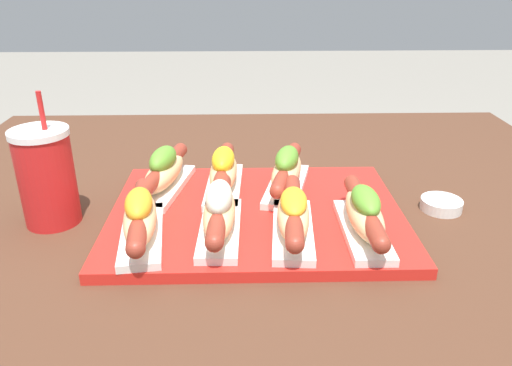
{
  "coord_description": "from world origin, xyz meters",
  "views": [
    {
      "loc": [
        -0.03,
        -0.77,
        1.12
      ],
      "look_at": [
        -0.01,
        -0.01,
        0.78
      ],
      "focal_mm": 35.0,
      "sensor_mm": 36.0,
      "label": 1
    }
  ],
  "objects_px": {
    "hot_dog_1": "(219,212)",
    "hot_dog_5": "(224,171)",
    "hot_dog_2": "(293,214)",
    "hot_dog_6": "(287,171)",
    "sauce_bowl": "(442,205)",
    "drink_cup": "(47,177)",
    "hot_dog_0": "(140,218)",
    "hot_dog_3": "(364,214)",
    "serving_tray": "(256,214)",
    "hot_dog_4": "(164,172)"
  },
  "relations": [
    {
      "from": "hot_dog_1",
      "to": "hot_dog_5",
      "type": "relative_size",
      "value": 1.0
    },
    {
      "from": "hot_dog_0",
      "to": "hot_dog_5",
      "type": "relative_size",
      "value": 0.99
    },
    {
      "from": "hot_dog_1",
      "to": "hot_dog_2",
      "type": "distance_m",
      "value": 0.11
    },
    {
      "from": "hot_dog_6",
      "to": "drink_cup",
      "type": "xyz_separation_m",
      "value": [
        -0.39,
        -0.08,
        0.03
      ]
    },
    {
      "from": "drink_cup",
      "to": "hot_dog_4",
      "type": "bearing_deg",
      "value": 25.25
    },
    {
      "from": "hot_dog_3",
      "to": "drink_cup",
      "type": "relative_size",
      "value": 1.02
    },
    {
      "from": "sauce_bowl",
      "to": "drink_cup",
      "type": "relative_size",
      "value": 0.32
    },
    {
      "from": "hot_dog_0",
      "to": "hot_dog_5",
      "type": "distance_m",
      "value": 0.21
    },
    {
      "from": "hot_dog_0",
      "to": "hot_dog_2",
      "type": "height_order",
      "value": "hot_dog_0"
    },
    {
      "from": "hot_dog_0",
      "to": "hot_dog_3",
      "type": "bearing_deg",
      "value": 0.65
    },
    {
      "from": "serving_tray",
      "to": "hot_dog_0",
      "type": "distance_m",
      "value": 0.2
    },
    {
      "from": "hot_dog_3",
      "to": "hot_dog_6",
      "type": "distance_m",
      "value": 0.19
    },
    {
      "from": "hot_dog_0",
      "to": "hot_dog_6",
      "type": "distance_m",
      "value": 0.29
    },
    {
      "from": "hot_dog_1",
      "to": "hot_dog_2",
      "type": "relative_size",
      "value": 1.0
    },
    {
      "from": "hot_dog_0",
      "to": "hot_dog_5",
      "type": "xyz_separation_m",
      "value": [
        0.12,
        0.17,
        0.0
      ]
    },
    {
      "from": "hot_dog_3",
      "to": "hot_dog_6",
      "type": "height_order",
      "value": "hot_dog_6"
    },
    {
      "from": "drink_cup",
      "to": "hot_dog_6",
      "type": "bearing_deg",
      "value": 11.38
    },
    {
      "from": "hot_dog_5",
      "to": "sauce_bowl",
      "type": "bearing_deg",
      "value": -8.85
    },
    {
      "from": "hot_dog_1",
      "to": "sauce_bowl",
      "type": "xyz_separation_m",
      "value": [
        0.38,
        0.1,
        -0.04
      ]
    },
    {
      "from": "drink_cup",
      "to": "hot_dog_3",
      "type": "bearing_deg",
      "value": -9.79
    },
    {
      "from": "hot_dog_4",
      "to": "hot_dog_6",
      "type": "xyz_separation_m",
      "value": [
        0.22,
        -0.0,
        -0.0
      ]
    },
    {
      "from": "hot_dog_4",
      "to": "drink_cup",
      "type": "xyz_separation_m",
      "value": [
        -0.17,
        -0.08,
        0.03
      ]
    },
    {
      "from": "hot_dog_2",
      "to": "drink_cup",
      "type": "xyz_separation_m",
      "value": [
        -0.39,
        0.08,
        0.03
      ]
    },
    {
      "from": "serving_tray",
      "to": "hot_dog_0",
      "type": "xyz_separation_m",
      "value": [
        -0.17,
        -0.09,
        0.04
      ]
    },
    {
      "from": "hot_dog_0",
      "to": "serving_tray",
      "type": "bearing_deg",
      "value": 26.82
    },
    {
      "from": "hot_dog_2",
      "to": "hot_dog_4",
      "type": "distance_m",
      "value": 0.27
    },
    {
      "from": "serving_tray",
      "to": "hot_dog_3",
      "type": "bearing_deg",
      "value": -27.77
    },
    {
      "from": "hot_dog_2",
      "to": "sauce_bowl",
      "type": "bearing_deg",
      "value": 21.18
    },
    {
      "from": "sauce_bowl",
      "to": "hot_dog_2",
      "type": "bearing_deg",
      "value": -158.82
    },
    {
      "from": "hot_dog_1",
      "to": "drink_cup",
      "type": "xyz_separation_m",
      "value": [
        -0.28,
        0.08,
        0.03
      ]
    },
    {
      "from": "hot_dog_6",
      "to": "sauce_bowl",
      "type": "height_order",
      "value": "hot_dog_6"
    },
    {
      "from": "hot_dog_2",
      "to": "drink_cup",
      "type": "bearing_deg",
      "value": 168.0
    },
    {
      "from": "hot_dog_1",
      "to": "drink_cup",
      "type": "height_order",
      "value": "drink_cup"
    },
    {
      "from": "hot_dog_0",
      "to": "hot_dog_2",
      "type": "distance_m",
      "value": 0.23
    },
    {
      "from": "hot_dog_3",
      "to": "hot_dog_4",
      "type": "xyz_separation_m",
      "value": [
        -0.32,
        0.17,
        0.0
      ]
    },
    {
      "from": "hot_dog_0",
      "to": "hot_dog_1",
      "type": "xyz_separation_m",
      "value": [
        0.12,
        0.01,
        0.0
      ]
    },
    {
      "from": "hot_dog_1",
      "to": "hot_dog_4",
      "type": "relative_size",
      "value": 1.02
    },
    {
      "from": "hot_dog_5",
      "to": "sauce_bowl",
      "type": "xyz_separation_m",
      "value": [
        0.38,
        -0.06,
        -0.04
      ]
    },
    {
      "from": "hot_dog_5",
      "to": "hot_dog_2",
      "type": "bearing_deg",
      "value": -56.15
    },
    {
      "from": "serving_tray",
      "to": "hot_dog_5",
      "type": "xyz_separation_m",
      "value": [
        -0.06,
        0.08,
        0.04
      ]
    },
    {
      "from": "hot_dog_0",
      "to": "hot_dog_6",
      "type": "height_order",
      "value": "hot_dog_6"
    },
    {
      "from": "serving_tray",
      "to": "hot_dog_6",
      "type": "bearing_deg",
      "value": 55.06
    },
    {
      "from": "hot_dog_0",
      "to": "sauce_bowl",
      "type": "relative_size",
      "value": 3.14
    },
    {
      "from": "hot_dog_1",
      "to": "hot_dog_3",
      "type": "bearing_deg",
      "value": -2.67
    },
    {
      "from": "hot_dog_2",
      "to": "hot_dog_5",
      "type": "xyz_separation_m",
      "value": [
        -0.11,
        0.16,
        0.0
      ]
    },
    {
      "from": "hot_dog_0",
      "to": "hot_dog_6",
      "type": "bearing_deg",
      "value": 36.24
    },
    {
      "from": "hot_dog_0",
      "to": "hot_dog_3",
      "type": "height_order",
      "value": "hot_dog_0"
    },
    {
      "from": "serving_tray",
      "to": "sauce_bowl",
      "type": "xyz_separation_m",
      "value": [
        0.32,
        0.02,
        0.0
      ]
    },
    {
      "from": "hot_dog_0",
      "to": "hot_dog_6",
      "type": "xyz_separation_m",
      "value": [
        0.23,
        0.17,
        0.0
      ]
    },
    {
      "from": "hot_dog_5",
      "to": "hot_dog_0",
      "type": "bearing_deg",
      "value": -124.51
    }
  ]
}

